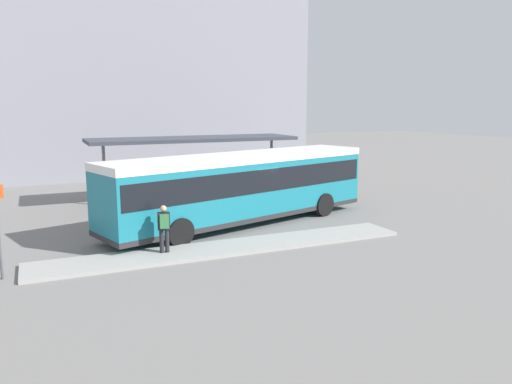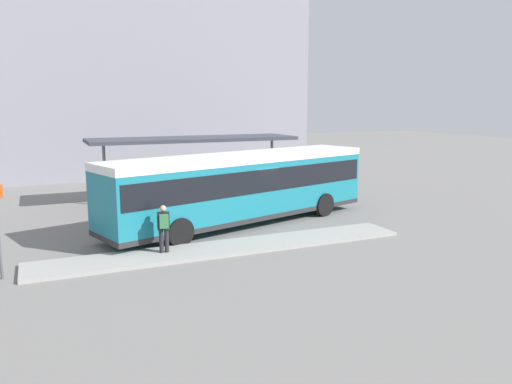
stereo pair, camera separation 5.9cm
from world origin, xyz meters
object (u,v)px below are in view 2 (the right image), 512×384
city_bus (243,183)px  bicycle_red (345,187)px  bicycle_blue (342,185)px  bicycle_white (333,183)px  pedestrian_waiting (164,226)px  potted_planter_near_shelter (215,195)px

city_bus → bicycle_red: 9.63m
bicycle_blue → bicycle_white: bearing=-164.0°
city_bus → bicycle_white: 10.39m
bicycle_red → bicycle_blue: bicycle_red is taller
bicycle_red → city_bus: bearing=-52.3°
city_bus → bicycle_white: (8.38, 5.98, -1.39)m
pedestrian_waiting → bicycle_red: bearing=-49.7°
city_bus → bicycle_blue: city_bus is taller
bicycle_red → bicycle_blue: bearing=170.3°
pedestrian_waiting → bicycle_white: pedestrian_waiting is taller
bicycle_red → bicycle_blue: size_ratio=1.14×
bicycle_blue → bicycle_white: bicycle_white is taller
bicycle_red → bicycle_white: bearing=-173.5°
bicycle_white → pedestrian_waiting: bearing=-60.2°
bicycle_white → potted_planter_near_shelter: potted_planter_near_shelter is taller
potted_planter_near_shelter → bicycle_white: bearing=16.3°
bicycle_red → potted_planter_near_shelter: bearing=-73.8°
bicycle_blue → potted_planter_near_shelter: potted_planter_near_shelter is taller
pedestrian_waiting → bicycle_blue: bearing=-48.0°
bicycle_white → potted_planter_near_shelter: bearing=-79.9°
bicycle_white → potted_planter_near_shelter: size_ratio=1.39×
bicycle_red → bicycle_white: bicycle_red is taller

